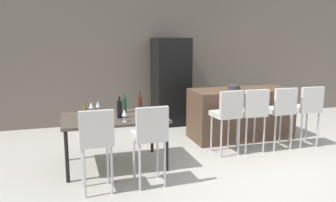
% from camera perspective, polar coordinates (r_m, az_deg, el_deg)
% --- Properties ---
extents(ground_plane, '(10.00, 10.00, 0.00)m').
position_cam_1_polar(ground_plane, '(5.88, 13.34, -8.37)').
color(ground_plane, '#ADA89E').
extents(back_wall, '(10.00, 0.12, 2.90)m').
position_cam_1_polar(back_wall, '(8.01, 4.07, 7.52)').
color(back_wall, '#665B51').
rests_on(back_wall, ground_plane).
extents(kitchen_island, '(1.86, 0.79, 0.92)m').
position_cam_1_polar(kitchen_island, '(6.62, 11.79, -2.03)').
color(kitchen_island, '#4C3828').
rests_on(kitchen_island, ground_plane).
extents(bar_chair_left, '(0.43, 0.43, 1.05)m').
position_cam_1_polar(bar_chair_left, '(5.59, 9.74, -1.79)').
color(bar_chair_left, beige).
rests_on(bar_chair_left, ground_plane).
extents(bar_chair_middle, '(0.41, 0.41, 1.05)m').
position_cam_1_polar(bar_chair_middle, '(5.81, 13.78, -1.48)').
color(bar_chair_middle, beige).
rests_on(bar_chair_middle, ground_plane).
extents(bar_chair_right, '(0.40, 0.40, 1.05)m').
position_cam_1_polar(bar_chair_right, '(6.09, 18.04, -1.14)').
color(bar_chair_right, beige).
rests_on(bar_chair_right, ground_plane).
extents(bar_chair_far, '(0.42, 0.42, 1.05)m').
position_cam_1_polar(bar_chair_far, '(6.40, 21.89, -0.84)').
color(bar_chair_far, beige).
rests_on(bar_chair_far, ground_plane).
extents(dining_table, '(1.47, 0.97, 0.74)m').
position_cam_1_polar(dining_table, '(5.10, -8.88, -3.20)').
color(dining_table, '#4C4238').
rests_on(dining_table, ground_plane).
extents(dining_chair_near, '(0.41, 0.41, 1.05)m').
position_cam_1_polar(dining_chair_near, '(4.24, -11.70, -5.88)').
color(dining_chair_near, beige).
rests_on(dining_chair_near, ground_plane).
extents(dining_chair_far, '(0.41, 0.41, 1.05)m').
position_cam_1_polar(dining_chair_far, '(4.35, -2.95, -5.27)').
color(dining_chair_far, beige).
rests_on(dining_chair_far, ground_plane).
extents(wine_bottle_corner, '(0.08, 0.08, 0.31)m').
position_cam_1_polar(wine_bottle_corner, '(4.96, -7.92, -1.33)').
color(wine_bottle_corner, black).
rests_on(wine_bottle_corner, dining_table).
extents(wine_bottle_inner, '(0.07, 0.07, 0.30)m').
position_cam_1_polar(wine_bottle_inner, '(5.46, -4.57, -0.33)').
color(wine_bottle_inner, '#471E19').
rests_on(wine_bottle_inner, dining_table).
extents(wine_bottle_left, '(0.06, 0.06, 0.30)m').
position_cam_1_polar(wine_bottle_left, '(5.31, -7.11, -0.61)').
color(wine_bottle_left, '#194723').
rests_on(wine_bottle_left, dining_table).
extents(wine_bottle_near, '(0.06, 0.06, 0.28)m').
position_cam_1_polar(wine_bottle_near, '(4.86, -13.40, -2.02)').
color(wine_bottle_near, brown).
rests_on(wine_bottle_near, dining_table).
extents(wine_glass_middle, '(0.07, 0.07, 0.17)m').
position_cam_1_polar(wine_glass_middle, '(4.74, -7.17, -1.93)').
color(wine_glass_middle, silver).
rests_on(wine_glass_middle, dining_table).
extents(wine_glass_right, '(0.07, 0.07, 0.17)m').
position_cam_1_polar(wine_glass_right, '(5.38, -11.41, -0.54)').
color(wine_glass_right, silver).
rests_on(wine_glass_right, dining_table).
extents(wine_glass_far, '(0.07, 0.07, 0.17)m').
position_cam_1_polar(wine_glass_far, '(5.32, -12.47, -0.70)').
color(wine_glass_far, silver).
rests_on(wine_glass_far, dining_table).
extents(refrigerator, '(0.72, 0.68, 1.84)m').
position_cam_1_polar(refrigerator, '(7.44, 0.48, 3.20)').
color(refrigerator, black).
rests_on(refrigerator, ground_plane).
extents(fruit_bowl, '(0.22, 0.22, 0.07)m').
position_cam_1_polar(fruit_bowl, '(6.52, 10.74, 2.25)').
color(fruit_bowl, '#333338').
rests_on(fruit_bowl, kitchen_island).
extents(potted_plant, '(0.36, 0.36, 0.56)m').
position_cam_1_polar(potted_plant, '(8.51, 15.80, -0.30)').
color(potted_plant, '#996B4C').
rests_on(potted_plant, ground_plane).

